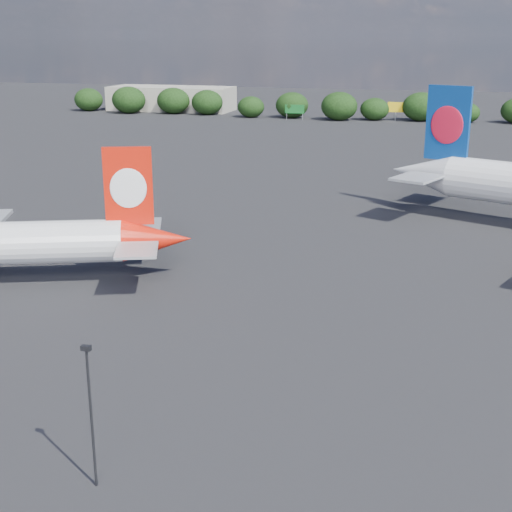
# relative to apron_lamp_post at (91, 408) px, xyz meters

# --- Properties ---
(ground) EXTENTS (500.00, 500.00, 0.00)m
(ground) POSITION_rel_apron_lamp_post_xyz_m (-12.27, 68.69, -5.02)
(ground) COLOR black
(ground) RESTS_ON ground
(apron_lamp_post) EXTENTS (0.55, 0.30, 8.80)m
(apron_lamp_post) POSITION_rel_apron_lamp_post_xyz_m (0.00, 0.00, 0.00)
(apron_lamp_post) COLOR black
(apron_lamp_post) RESTS_ON ground
(terminal_building) EXTENTS (42.00, 16.00, 8.00)m
(terminal_building) POSITION_rel_apron_lamp_post_xyz_m (-77.27, 200.69, -1.02)
(terminal_building) COLOR gray
(terminal_building) RESTS_ON ground
(highway_sign) EXTENTS (6.00, 0.30, 4.50)m
(highway_sign) POSITION_rel_apron_lamp_post_xyz_m (-30.27, 184.69, -1.90)
(highway_sign) COLOR #136022
(highway_sign) RESTS_ON ground
(billboard_yellow) EXTENTS (5.00, 0.30, 5.50)m
(billboard_yellow) POSITION_rel_apron_lamp_post_xyz_m (-0.27, 190.69, -1.15)
(billboard_yellow) COLOR yellow
(billboard_yellow) RESTS_ON ground
(horizon_treeline) EXTENTS (204.68, 14.88, 8.74)m
(horizon_treeline) POSITION_rel_apron_lamp_post_xyz_m (-14.78, 189.40, -1.11)
(horizon_treeline) COLOR black
(horizon_treeline) RESTS_ON ground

